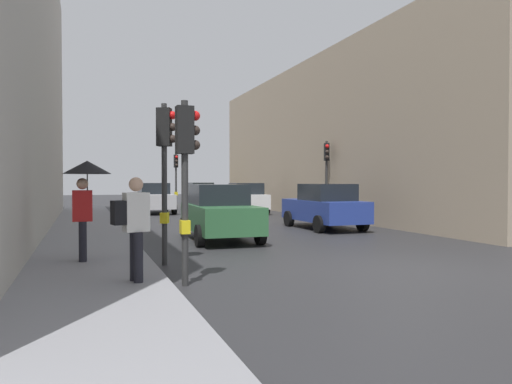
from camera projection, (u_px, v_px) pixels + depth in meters
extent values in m
plane|color=#28282B|center=(401.00, 269.00, 10.17)|extent=(120.00, 120.00, 0.00)
cube|color=gray|center=(88.00, 243.00, 13.69)|extent=(2.52, 40.00, 0.16)
cube|color=gray|center=(393.00, 142.00, 28.31)|extent=(12.00, 27.25, 8.37)
cylinder|color=#2D2D2D|center=(176.00, 181.00, 31.23)|extent=(0.12, 0.12, 3.70)
cube|color=black|center=(176.00, 161.00, 31.20)|extent=(0.25, 0.31, 0.84)
cube|color=yellow|center=(176.00, 194.00, 31.25)|extent=(0.20, 0.17, 0.24)
sphere|color=red|center=(177.00, 157.00, 31.02)|extent=(0.18, 0.18, 0.18)
sphere|color=#2D231E|center=(177.00, 161.00, 31.02)|extent=(0.18, 0.18, 0.18)
sphere|color=#2D231E|center=(177.00, 165.00, 31.03)|extent=(0.18, 0.18, 0.18)
cylinder|color=#2D2D2D|center=(164.00, 185.00, 10.60)|extent=(0.12, 0.12, 3.58)
cube|color=black|center=(164.00, 127.00, 10.57)|extent=(0.37, 0.34, 0.84)
cube|color=yellow|center=(165.00, 218.00, 10.62)|extent=(0.23, 0.25, 0.24)
sphere|color=red|center=(173.00, 115.00, 10.55)|extent=(0.18, 0.18, 0.18)
sphere|color=#2D231E|center=(173.00, 127.00, 10.56)|extent=(0.18, 0.18, 0.18)
sphere|color=#2D231E|center=(173.00, 139.00, 10.56)|extent=(0.18, 0.18, 0.18)
cylinder|color=#2D2D2D|center=(185.00, 194.00, 8.49)|extent=(0.12, 0.12, 3.29)
cube|color=black|center=(185.00, 130.00, 8.46)|extent=(0.30, 0.24, 0.84)
cube|color=yellow|center=(185.00, 227.00, 8.50)|extent=(0.16, 0.20, 0.24)
sphere|color=red|center=(195.00, 116.00, 8.52)|extent=(0.18, 0.18, 0.18)
sphere|color=#2D231E|center=(195.00, 130.00, 8.53)|extent=(0.18, 0.18, 0.18)
sphere|color=#2D231E|center=(195.00, 145.00, 8.54)|extent=(0.18, 0.18, 0.18)
cylinder|color=#2D2D2D|center=(327.00, 181.00, 22.94)|extent=(0.12, 0.12, 3.78)
cube|color=black|center=(327.00, 152.00, 22.91)|extent=(0.33, 0.37, 0.84)
cube|color=yellow|center=(326.00, 198.00, 22.96)|extent=(0.24, 0.22, 0.24)
sphere|color=red|center=(327.00, 146.00, 22.72)|extent=(0.18, 0.18, 0.18)
sphere|color=#2D231E|center=(327.00, 152.00, 22.72)|extent=(0.18, 0.18, 0.18)
sphere|color=#2D231E|center=(327.00, 157.00, 22.73)|extent=(0.18, 0.18, 0.18)
cube|color=#2D6038|center=(220.00, 217.00, 15.07)|extent=(1.96, 4.27, 0.80)
cube|color=black|center=(218.00, 194.00, 15.29)|extent=(1.68, 2.06, 0.64)
cylinder|color=black|center=(260.00, 234.00, 14.07)|extent=(0.25, 0.65, 0.64)
cylinder|color=black|center=(200.00, 236.00, 13.52)|extent=(0.25, 0.65, 0.64)
cylinder|color=black|center=(236.00, 226.00, 16.64)|extent=(0.25, 0.65, 0.64)
cylinder|color=black|center=(184.00, 227.00, 16.09)|extent=(0.25, 0.65, 0.64)
cube|color=yellow|center=(200.00, 196.00, 36.55)|extent=(1.93, 4.26, 0.80)
cube|color=black|center=(201.00, 187.00, 36.29)|extent=(1.66, 2.05, 0.64)
cylinder|color=black|center=(185.00, 201.00, 37.56)|extent=(0.24, 0.65, 0.64)
cylinder|color=black|center=(208.00, 201.00, 38.12)|extent=(0.24, 0.65, 0.64)
cylinder|color=black|center=(192.00, 202.00, 35.00)|extent=(0.24, 0.65, 0.64)
cylinder|color=black|center=(216.00, 202.00, 35.55)|extent=(0.24, 0.65, 0.64)
cube|color=navy|center=(324.00, 210.00, 18.76)|extent=(1.81, 4.20, 0.80)
cube|color=black|center=(327.00, 192.00, 18.51)|extent=(1.60, 2.00, 0.64)
cylinder|color=black|center=(289.00, 219.00, 19.73)|extent=(0.22, 0.64, 0.64)
cylinder|color=black|center=(328.00, 218.00, 20.34)|extent=(0.22, 0.64, 0.64)
cylinder|color=black|center=(319.00, 224.00, 17.19)|extent=(0.22, 0.64, 0.64)
cylinder|color=black|center=(363.00, 223.00, 17.80)|extent=(0.22, 0.64, 0.64)
cube|color=#BCBCC1|center=(154.00, 201.00, 27.81)|extent=(1.85, 4.22, 0.80)
cube|color=black|center=(154.00, 188.00, 28.03)|extent=(1.63, 2.02, 0.64)
cylinder|color=black|center=(174.00, 209.00, 26.88)|extent=(0.23, 0.64, 0.64)
cylinder|color=black|center=(141.00, 209.00, 26.24)|extent=(0.23, 0.64, 0.64)
cylinder|color=black|center=(166.00, 206.00, 29.40)|extent=(0.23, 0.64, 0.64)
cylinder|color=black|center=(136.00, 207.00, 28.77)|extent=(0.23, 0.64, 0.64)
cube|color=silver|center=(245.00, 201.00, 27.83)|extent=(2.05, 4.30, 0.80)
cube|color=black|center=(246.00, 189.00, 27.57)|extent=(1.72, 2.09, 0.64)
cylinder|color=black|center=(225.00, 207.00, 28.88)|extent=(0.26, 0.65, 0.64)
cylinder|color=black|center=(253.00, 206.00, 29.39)|extent=(0.26, 0.65, 0.64)
cylinder|color=black|center=(236.00, 209.00, 26.29)|extent=(0.26, 0.65, 0.64)
cylinder|color=black|center=(267.00, 209.00, 26.80)|extent=(0.26, 0.65, 0.64)
cylinder|color=black|center=(83.00, 241.00, 10.29)|extent=(0.16, 0.16, 0.85)
cylinder|color=black|center=(83.00, 242.00, 10.10)|extent=(0.16, 0.16, 0.85)
cube|color=red|center=(83.00, 206.00, 10.18)|extent=(0.41, 0.27, 0.66)
sphere|color=tan|center=(82.00, 184.00, 10.17)|extent=(0.24, 0.24, 0.24)
cylinder|color=black|center=(87.00, 194.00, 10.20)|extent=(0.02, 0.02, 0.90)
cone|color=black|center=(87.00, 167.00, 10.19)|extent=(1.00, 1.00, 0.28)
cylinder|color=black|center=(134.00, 256.00, 8.20)|extent=(0.16, 0.16, 0.85)
cylinder|color=black|center=(138.00, 257.00, 8.03)|extent=(0.16, 0.16, 0.85)
cube|color=silver|center=(136.00, 212.00, 8.10)|extent=(0.45, 0.34, 0.66)
sphere|color=tan|center=(136.00, 184.00, 8.09)|extent=(0.24, 0.24, 0.24)
cube|color=black|center=(118.00, 213.00, 7.94)|extent=(0.26, 0.32, 0.40)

